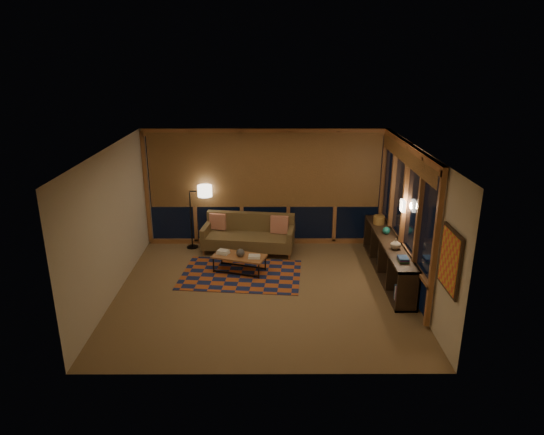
{
  "coord_description": "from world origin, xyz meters",
  "views": [
    {
      "loc": [
        0.13,
        -8.22,
        4.3
      ],
      "look_at": [
        0.16,
        0.61,
        1.26
      ],
      "focal_mm": 32.0,
      "sensor_mm": 36.0,
      "label": 1
    }
  ],
  "objects_px": {
    "floor_lamp": "(191,217)",
    "bookshelf": "(388,257)",
    "coffee_table": "(240,264)",
    "sofa": "(248,235)"
  },
  "relations": [
    {
      "from": "sofa",
      "to": "bookshelf",
      "type": "xyz_separation_m",
      "value": [
        2.86,
        -1.19,
        -0.03
      ]
    },
    {
      "from": "sofa",
      "to": "coffee_table",
      "type": "bearing_deg",
      "value": -90.01
    },
    {
      "from": "coffee_table",
      "to": "floor_lamp",
      "type": "xyz_separation_m",
      "value": [
        -1.17,
        1.31,
        0.56
      ]
    },
    {
      "from": "floor_lamp",
      "to": "coffee_table",
      "type": "bearing_deg",
      "value": -54.75
    },
    {
      "from": "floor_lamp",
      "to": "sofa",
      "type": "bearing_deg",
      "value": -18.27
    },
    {
      "from": "sofa",
      "to": "coffee_table",
      "type": "distance_m",
      "value": 1.07
    },
    {
      "from": "sofa",
      "to": "bookshelf",
      "type": "bearing_deg",
      "value": -14.9
    },
    {
      "from": "floor_lamp",
      "to": "bookshelf",
      "type": "height_order",
      "value": "floor_lamp"
    },
    {
      "from": "coffee_table",
      "to": "bookshelf",
      "type": "relative_size",
      "value": 0.35
    },
    {
      "from": "sofa",
      "to": "bookshelf",
      "type": "relative_size",
      "value": 0.66
    }
  ]
}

